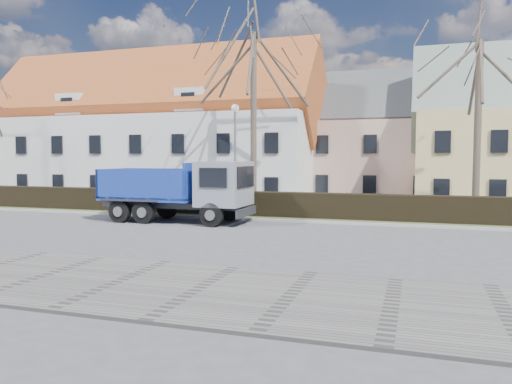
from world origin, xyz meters
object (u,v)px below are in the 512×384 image
(dump_truck, at_px, (172,190))
(cart_frame, at_px, (202,212))
(parked_car_a, at_px, (170,194))
(streetlight, at_px, (235,159))

(dump_truck, distance_m, cart_frame, 2.36)
(parked_car_a, bearing_deg, cart_frame, -123.30)
(streetlight, relative_size, parked_car_a, 1.54)
(cart_frame, relative_size, parked_car_a, 0.15)
(cart_frame, xyz_separation_m, parked_car_a, (-5.15, 6.30, 0.40))
(dump_truck, relative_size, cart_frame, 12.48)
(streetlight, distance_m, cart_frame, 3.73)
(cart_frame, bearing_deg, dump_truck, -113.51)
(dump_truck, bearing_deg, streetlight, 65.03)
(dump_truck, bearing_deg, parked_car_a, 118.62)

